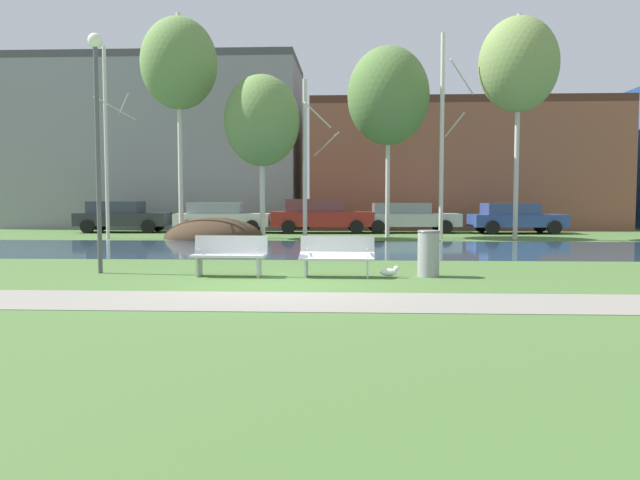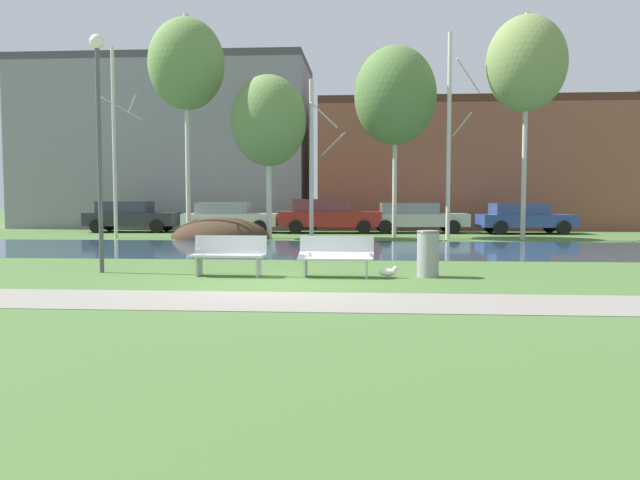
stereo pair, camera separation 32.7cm
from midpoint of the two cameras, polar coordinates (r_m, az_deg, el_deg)
The scene contains 23 objects.
ground_plane at distance 22.50m, azimuth -1.36°, elevation -0.51°, with size 120.00×120.00×0.00m, color #476B33.
paved_path_strip at distance 10.61m, azimuth -6.12°, elevation -5.43°, with size 60.00×1.98×0.01m, color gray.
river_band at distance 21.11m, azimuth -1.64°, elevation -0.78°, with size 80.00×7.48×0.01m, color #2D475B.
soil_mound at distance 26.59m, azimuth -9.77°, elevation 0.11°, with size 4.05×3.01×1.75m, color #423021.
bench_left at distance 13.98m, azimuth -8.73°, elevation -1.28°, with size 1.61×0.61×0.87m.
bench_right at distance 13.71m, azimuth 0.83°, elevation -1.33°, with size 1.61×0.60×0.87m.
trash_bin at distance 13.91m, azimuth 8.96°, elevation -1.12°, with size 0.49×0.49×1.00m.
seagull at distance 13.61m, azimuth 5.53°, elevation -2.83°, with size 0.44×0.16×0.26m.
streetlamp at distance 15.31m, azimuth -19.82°, elevation 10.51°, with size 0.32×0.32×5.31m.
birch_far_left at distance 27.76m, azimuth -18.76°, elevation 8.30°, with size 1.34×2.30×7.77m.
birch_left at distance 28.09m, azimuth -12.77°, elevation 15.04°, with size 3.15×3.15×9.27m.
birch_center_left at distance 26.64m, azimuth -5.54°, elevation 10.50°, with size 3.09×3.09×6.67m.
birch_center at distance 26.21m, azimuth -1.61°, elevation 7.32°, with size 1.49×2.47×6.44m.
birch_center_right at distance 27.53m, azimuth 5.75°, elevation 12.63°, with size 3.42×3.42×7.98m.
birch_right at distance 26.52m, azimuth 10.50°, elevation 9.16°, with size 1.30×2.09×8.24m.
birch_far_right at distance 27.36m, azimuth 16.90°, elevation 14.67°, with size 3.13×3.13×8.90m.
parked_van_nearest_dark at distance 32.50m, azimuth -17.52°, elevation 2.05°, with size 4.43×2.30×1.49m.
parked_sedan_second_white at distance 30.91m, azimuth -9.13°, elevation 2.06°, with size 4.54×2.19×1.45m.
parked_hatch_third_red at distance 30.34m, azimuth -0.31°, elevation 2.21°, with size 4.85×2.17×1.61m.
parked_wagon_fourth_silver at distance 30.72m, azimuth 7.43°, elevation 2.05°, with size 4.82×2.15×1.42m.
parked_suv_fifth_blue at distance 31.31m, azimuth 16.65°, elevation 1.95°, with size 4.39×2.32×1.42m.
building_grey_warehouse at distance 38.34m, azimuth -14.27°, elevation 8.16°, with size 15.97×7.11×9.34m.
building_brick_low at distance 37.92m, azimuth 11.84°, elevation 6.39°, with size 16.46×8.93×6.88m.
Camera 1 is at (1.47, -12.39, 1.71)m, focal length 35.98 mm.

